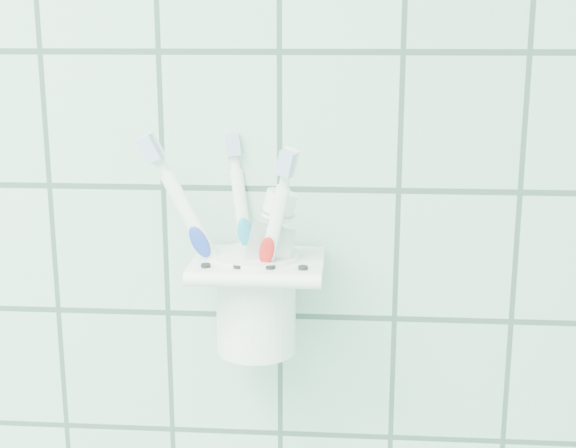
% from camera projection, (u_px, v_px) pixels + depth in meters
% --- Properties ---
extents(holder_bracket, '(0.11, 0.10, 0.04)m').
position_uv_depth(holder_bracket, '(259.00, 266.00, 0.71)').
color(holder_bracket, white).
rests_on(holder_bracket, wall_back).
extents(cup, '(0.08, 0.08, 0.09)m').
position_uv_depth(cup, '(256.00, 298.00, 0.72)').
color(cup, white).
rests_on(cup, holder_bracket).
extents(toothbrush_pink, '(0.09, 0.02, 0.20)m').
position_uv_depth(toothbrush_pink, '(257.00, 232.00, 0.69)').
color(toothbrush_pink, white).
rests_on(toothbrush_pink, cup).
extents(toothbrush_blue, '(0.04, 0.04, 0.19)m').
position_uv_depth(toothbrush_blue, '(257.00, 236.00, 0.72)').
color(toothbrush_blue, white).
rests_on(toothbrush_blue, cup).
extents(toothbrush_orange, '(0.05, 0.05, 0.19)m').
position_uv_depth(toothbrush_orange, '(247.00, 240.00, 0.70)').
color(toothbrush_orange, white).
rests_on(toothbrush_orange, cup).
extents(toothpaste_tube, '(0.06, 0.03, 0.15)m').
position_uv_depth(toothpaste_tube, '(244.00, 256.00, 0.70)').
color(toothpaste_tube, silver).
rests_on(toothpaste_tube, cup).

